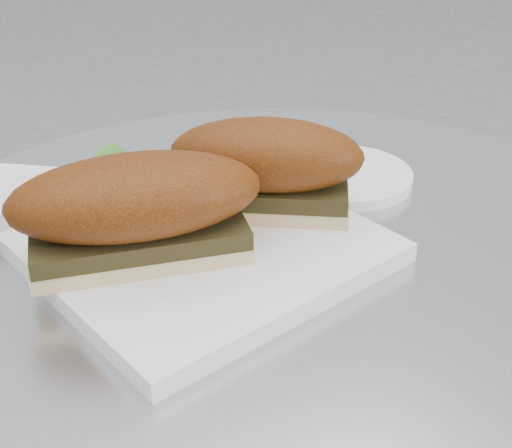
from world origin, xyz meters
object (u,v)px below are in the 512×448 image
(plate, at_px, (197,243))
(sandwich_left, at_px, (137,207))
(saucer, at_px, (346,176))
(sandwich_right, at_px, (266,165))

(plate, bearing_deg, sandwich_left, -168.61)
(sandwich_left, relative_size, saucer, 1.59)
(plate, height_order, saucer, plate)
(sandwich_left, relative_size, sandwich_right, 1.17)
(plate, relative_size, sandwich_left, 1.23)
(plate, bearing_deg, saucer, 14.99)
(plate, height_order, sandwich_right, sandwich_right)
(plate, distance_m, sandwich_right, 0.08)
(sandwich_left, height_order, sandwich_right, same)
(plate, distance_m, saucer, 0.18)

